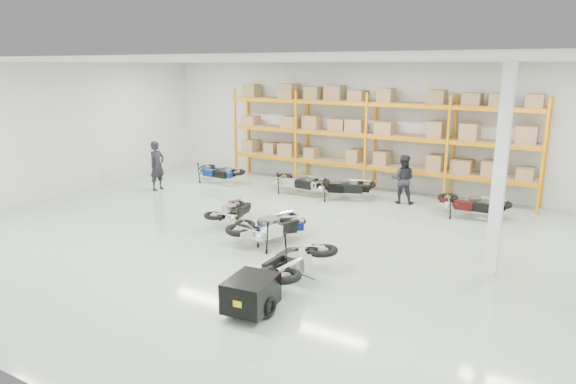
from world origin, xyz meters
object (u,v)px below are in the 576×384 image
Objects in this scene: moto_back_c at (342,182)px; moto_back_d at (473,199)px; moto_back_a at (218,168)px; person_left at (157,166)px; moto_touring_right at (295,256)px; person_back at (403,179)px; moto_black_far_left at (231,207)px; trailer at (251,293)px; moto_silver_left at (270,222)px; moto_blue_centre at (272,222)px; moto_back_b at (299,178)px.

moto_back_c is 1.04× the size of moto_back_d.
person_left is at bearing 155.59° from moto_back_a.
moto_touring_right reaches higher than moto_back_c.
person_back is at bearing -78.05° from moto_back_a.
moto_black_far_left is 5.52m from trailer.
person_left reaches higher than moto_silver_left.
moto_black_far_left is 4.43m from moto_touring_right.
person_left reaches higher than person_back.
moto_blue_centre is at bearing 132.58° from moto_touring_right.
moto_back_c reaches higher than moto_back_b.
moto_back_c is 6.70m from person_left.
trailer is (1.74, -3.34, -0.19)m from moto_silver_left.
person_left is (-6.55, 2.61, 0.39)m from moto_blue_centre.
moto_black_far_left is at bearing 41.64° from person_back.
moto_back_a is (-7.19, 8.20, 0.17)m from trailer.
moto_touring_right is at bearing 177.71° from moto_blue_centre.
moto_back_c is at bearing -83.93° from moto_back_b.
moto_touring_right is 1.09× the size of person_left.
moto_back_c is at bearing -118.58° from moto_black_far_left.
person_back is (1.68, 5.29, 0.30)m from moto_blue_centre.
moto_black_far_left reaches higher than trailer.
moto_back_c is (-0.31, 5.02, -0.00)m from moto_silver_left.
person_back is (3.43, 4.68, 0.32)m from moto_black_far_left.
moto_blue_centre is 0.92× the size of person_left.
person_left is at bearing -6.85° from moto_silver_left.
person_left is at bearing 117.34° from moto_back_b.
moto_back_a is at bearing 94.82° from moto_back_b.
moto_back_d reaches higher than moto_blue_centre.
moto_black_far_left is 0.90× the size of person_left.
person_left is (-1.19, -1.99, 0.32)m from moto_back_a.
moto_silver_left is 1.03× the size of moto_back_a.
moto_touring_right is at bearing 161.57° from moto_back_d.
trailer is 0.89× the size of moto_back_b.
moto_back_d is at bearing -84.92° from moto_blue_centre.
trailer is 1.03× the size of person_back.
moto_silver_left is at bearing 135.03° from moto_touring_right.
moto_silver_left is 1.05× the size of moto_back_d.
moto_back_d is (2.18, 6.73, -0.03)m from moto_touring_right.
moto_black_far_left is 0.99× the size of person_back.
moto_back_b is 3.61m from person_back.
moto_black_far_left is at bearing 124.03° from trailer.
moto_back_d reaches higher than trailer.
trailer is 0.90× the size of moto_back_d.
person_back reaches higher than moto_touring_right.
trailer is at bearing -152.58° from moto_back_b.
moto_blue_centre is at bearing 152.22° from moto_black_far_left.
moto_back_a is (-5.37, 4.61, 0.07)m from moto_blue_centre.
moto_black_far_left is at bearing -8.76° from moto_silver_left.
person_back reaches higher than moto_black_far_left.
person_back reaches higher than moto_back_a.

